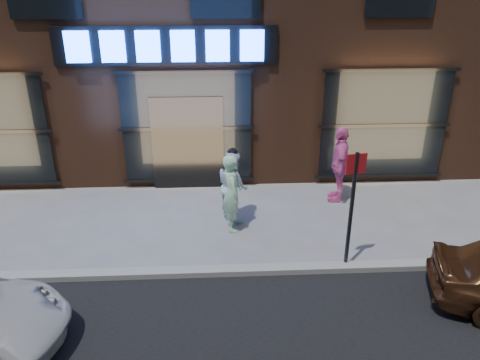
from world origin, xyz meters
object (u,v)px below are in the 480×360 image
object	(u,v)px
sign_post	(352,201)
man_bowtie	(232,193)
man_cap	(233,185)
passerby	(340,164)

from	to	relation	value
sign_post	man_bowtie	bearing A→B (deg)	132.79
man_bowtie	man_cap	bearing A→B (deg)	-12.61
man_bowtie	sign_post	world-z (taller)	sign_post
sign_post	man_cap	bearing A→B (deg)	124.66
man_cap	sign_post	distance (m)	2.99
passerby	man_bowtie	bearing A→B (deg)	-49.51
man_cap	sign_post	xyz separation A→B (m)	(2.07, -2.08, 0.60)
man_bowtie	passerby	distance (m)	2.95
man_bowtie	passerby	xyz separation A→B (m)	(2.64, 1.32, 0.08)
man_cap	passerby	size ratio (longest dim) A/B	0.87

